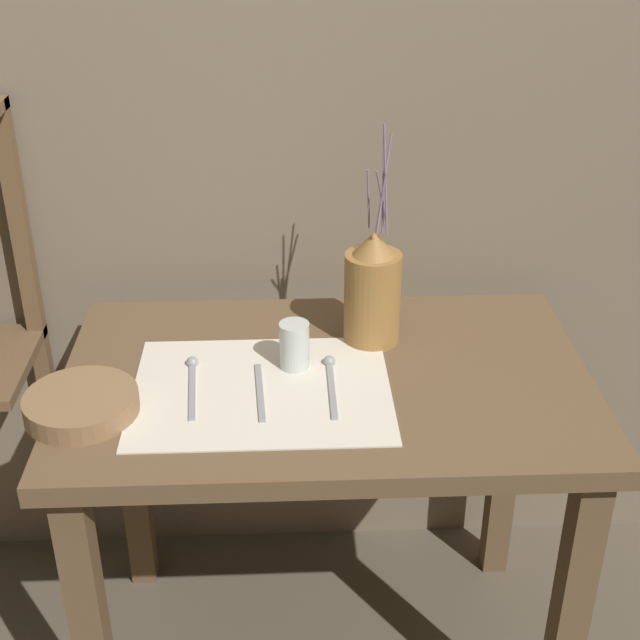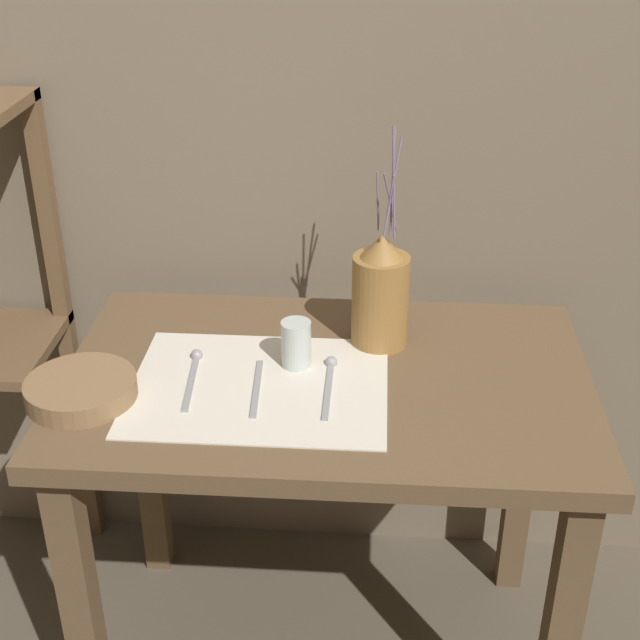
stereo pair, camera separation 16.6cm
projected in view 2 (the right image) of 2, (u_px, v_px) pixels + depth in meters
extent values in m
cube|color=#7A6B56|center=(340.00, 92.00, 1.90)|extent=(7.00, 0.06, 2.40)
cube|color=brown|center=(326.00, 383.00, 1.73)|extent=(1.02, 0.65, 0.04)
cube|color=brown|center=(83.00, 616.00, 1.71)|extent=(0.06, 0.06, 0.72)
cube|color=brown|center=(148.00, 450.00, 2.17)|extent=(0.06, 0.06, 0.72)
cube|color=brown|center=(522.00, 466.00, 2.12)|extent=(0.06, 0.06, 0.72)
cube|color=brown|center=(67.00, 339.00, 2.16)|extent=(0.04, 0.04, 1.21)
cube|color=silver|center=(259.00, 386.00, 1.68)|extent=(0.48, 0.38, 0.00)
cylinder|color=olive|center=(380.00, 301.00, 1.79)|extent=(0.12, 0.12, 0.19)
cone|color=olive|center=(382.00, 246.00, 1.73)|extent=(0.09, 0.09, 0.05)
cylinder|color=slate|center=(393.00, 187.00, 1.68)|extent=(0.03, 0.05, 0.19)
cylinder|color=slate|center=(393.00, 182.00, 1.68)|extent=(0.01, 0.05, 0.20)
cylinder|color=slate|center=(394.00, 183.00, 1.66)|extent=(0.01, 0.02, 0.21)
cylinder|color=slate|center=(389.00, 206.00, 1.69)|extent=(0.02, 0.01, 0.12)
cylinder|color=slate|center=(378.00, 201.00, 1.71)|extent=(0.01, 0.01, 0.12)
cylinder|color=slate|center=(391.00, 203.00, 1.69)|extent=(0.03, 0.04, 0.13)
cylinder|color=#8E6B47|center=(81.00, 389.00, 1.64)|extent=(0.21, 0.21, 0.04)
cylinder|color=silver|center=(296.00, 344.00, 1.73)|extent=(0.06, 0.06, 0.09)
cube|color=#939399|center=(191.00, 383.00, 1.69)|extent=(0.03, 0.20, 0.00)
sphere|color=#939399|center=(197.00, 355.00, 1.77)|extent=(0.02, 0.02, 0.02)
cube|color=#939399|center=(257.00, 388.00, 1.67)|extent=(0.02, 0.20, 0.00)
cube|color=#939399|center=(328.00, 390.00, 1.66)|extent=(0.01, 0.20, 0.00)
sphere|color=#939399|center=(331.00, 362.00, 1.75)|extent=(0.02, 0.02, 0.02)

